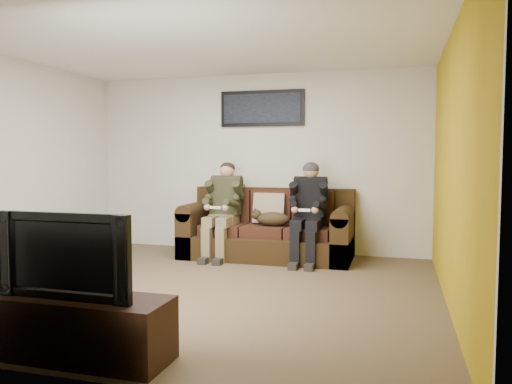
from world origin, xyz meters
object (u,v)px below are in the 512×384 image
(tv_stand, at_px, (74,327))
(television, at_px, (72,254))
(sofa, at_px, (268,231))
(cat, at_px, (271,218))
(framed_poster, at_px, (262,108))
(person_left, at_px, (223,204))
(person_right, at_px, (309,206))

(tv_stand, bearing_deg, television, 0.00)
(tv_stand, relative_size, television, 1.35)
(sofa, xyz_separation_m, television, (-0.41, -3.78, 0.37))
(cat, bearing_deg, tv_stand, -98.00)
(tv_stand, distance_m, television, 0.51)
(cat, distance_m, tv_stand, 3.64)
(framed_poster, relative_size, tv_stand, 0.90)
(tv_stand, bearing_deg, sofa, 84.07)
(cat, bearing_deg, television, -98.00)
(framed_poster, bearing_deg, person_left, -124.51)
(framed_poster, height_order, tv_stand, framed_poster)
(cat, distance_m, framed_poster, 1.67)
(cat, relative_size, tv_stand, 0.48)
(sofa, height_order, person_right, person_right)
(person_right, height_order, television, person_right)
(person_left, distance_m, tv_stand, 3.63)
(cat, bearing_deg, framed_poster, 116.72)
(person_right, xyz_separation_m, tv_stand, (-1.01, -3.59, -0.53))
(person_right, distance_m, television, 3.73)
(sofa, bearing_deg, framed_poster, 117.55)
(tv_stand, bearing_deg, framed_poster, 87.38)
(sofa, bearing_deg, television, -96.25)
(cat, height_order, framed_poster, framed_poster)
(sofa, distance_m, framed_poster, 1.80)
(person_left, height_order, television, person_left)
(sofa, xyz_separation_m, person_right, (0.60, -0.19, 0.39))
(person_right, height_order, framed_poster, framed_poster)
(person_right, distance_m, framed_poster, 1.67)
(person_left, bearing_deg, cat, 0.08)
(sofa, relative_size, framed_poster, 1.85)
(person_right, bearing_deg, framed_poster, 144.09)
(person_right, bearing_deg, tv_stand, -105.74)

